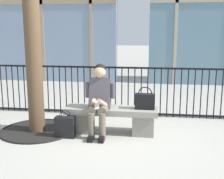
% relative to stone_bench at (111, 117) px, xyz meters
% --- Properties ---
extents(ground_plane, '(60.00, 60.00, 0.00)m').
position_rel_stone_bench_xyz_m(ground_plane, '(0.00, 0.00, -0.27)').
color(ground_plane, '#B2ADA3').
extents(stone_bench, '(1.60, 0.44, 0.45)m').
position_rel_stone_bench_xyz_m(stone_bench, '(0.00, 0.00, 0.00)').
color(stone_bench, gray).
rests_on(stone_bench, ground).
extents(seated_person_with_phone, '(0.52, 0.66, 1.21)m').
position_rel_stone_bench_xyz_m(seated_person_with_phone, '(-0.18, -0.13, 0.38)').
color(seated_person_with_phone, '#6B6051').
rests_on(seated_person_with_phone, ground).
extents(handbag_on_bench, '(0.34, 0.15, 0.38)m').
position_rel_stone_bench_xyz_m(handbag_on_bench, '(0.58, -0.01, 0.32)').
color(handbag_on_bench, black).
rests_on(handbag_on_bench, stone_bench).
extents(shopping_bag, '(0.33, 0.16, 0.45)m').
position_rel_stone_bench_xyz_m(shopping_bag, '(-0.73, -0.35, -0.09)').
color(shopping_bag, black).
rests_on(shopping_bag, ground).
extents(plaza_railing, '(8.46, 0.04, 1.03)m').
position_rel_stone_bench_xyz_m(plaza_railing, '(-0.00, 1.09, 0.25)').
color(plaza_railing, black).
rests_on(plaza_railing, ground).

